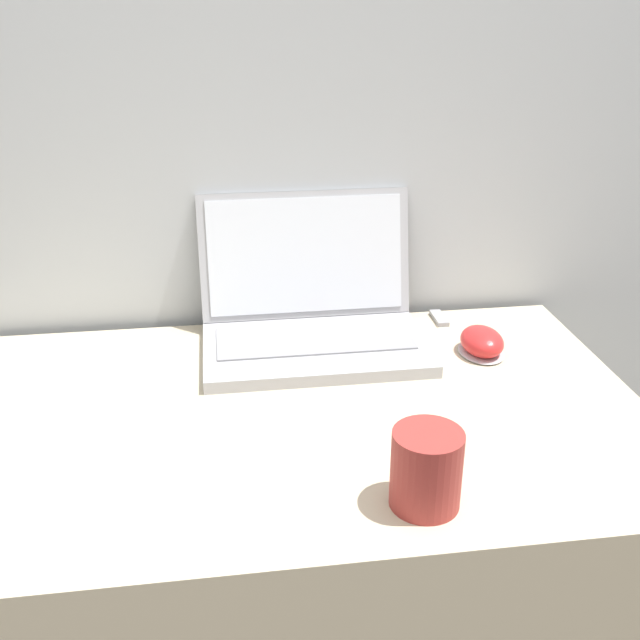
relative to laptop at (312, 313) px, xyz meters
The scene contains 6 objects.
wall_back 0.48m from the laptop, 119.99° to the left, with size 7.00×0.04×2.50m.
desk 0.48m from the laptop, 109.63° to the right, with size 1.05×0.62×0.74m.
laptop is the anchor object (origin of this frame).
drink_cup 0.45m from the laptop, 80.74° to the right, with size 0.08×0.08×0.10m.
computer_mouse 0.28m from the laptop, 17.08° to the right, with size 0.07×0.09×0.04m.
usb_stick 0.25m from the laptop, 12.94° to the left, with size 0.02×0.06×0.01m.
Camera 1 is at (-0.07, -0.59, 1.29)m, focal length 42.00 mm.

